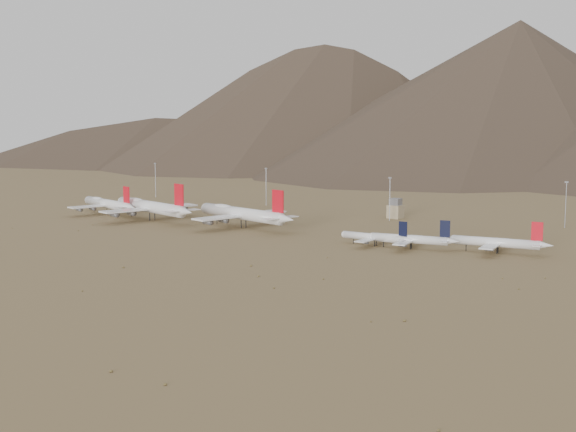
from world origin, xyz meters
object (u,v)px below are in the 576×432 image
Objects in this scene: widebody_east at (242,214)px; narrowbody_b at (412,239)px; widebody_centre at (151,207)px; control_tower at (395,209)px; widebody_west at (108,204)px; narrowbody_a at (376,237)px.

widebody_east is 107.86m from narrowbody_b.
widebody_centre reaches higher than control_tower.
narrowbody_b is at bearing 13.72° from widebody_centre.
widebody_west is 195.75m from narrowbody_a.
narrowbody_a is at bearing 177.05° from narrowbody_b.
widebody_east is at bearing 20.78° from widebody_centre.
narrowbody_b is at bearing 7.62° from widebody_east.
narrowbody_b reaches higher than control_tower.
widebody_east is 1.79× the size of narrowbody_b.
narrowbody_a is at bearing 5.23° from widebody_east.
widebody_east reaches higher than control_tower.
widebody_centre reaches higher than narrowbody_b.
narrowbody_a reaches higher than control_tower.
widebody_centre is at bearing 177.40° from narrowbody_a.
widebody_west reaches higher than narrowbody_b.
narrowbody_a is 3.25× the size of control_tower.
narrowbody_b is (17.50, 2.54, 0.46)m from narrowbody_a.
widebody_centre reaches higher than narrowbody_a.
widebody_east is at bearing 171.83° from narrowbody_a.
widebody_centre is 145.40m from control_tower.
control_tower is (49.31, 85.00, -2.62)m from widebody_east.
narrowbody_b is at bearing 6.58° from narrowbody_a.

